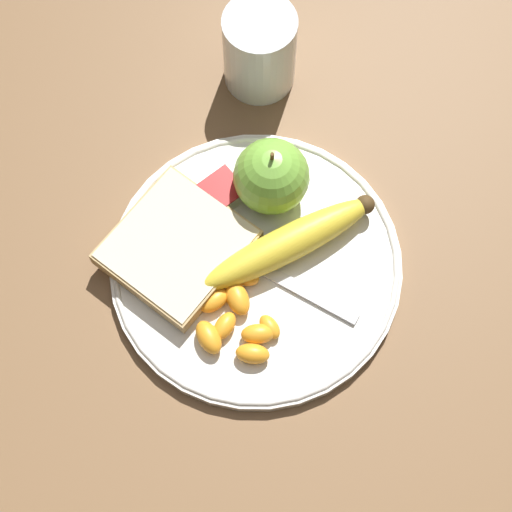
{
  "coord_description": "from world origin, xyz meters",
  "views": [
    {
      "loc": [
        -0.18,
        -0.22,
        0.77
      ],
      "look_at": [
        0.0,
        0.0,
        0.03
      ],
      "focal_mm": 60.0,
      "sensor_mm": 36.0,
      "label": 1
    }
  ],
  "objects": [
    {
      "name": "orange_segment_2",
      "position": [
        -0.05,
        -0.01,
        0.02
      ],
      "size": [
        0.03,
        0.02,
        0.02
      ],
      "color": "orange",
      "rests_on": "plate"
    },
    {
      "name": "orange_segment_4",
      "position": [
        -0.06,
        -0.07,
        0.02
      ],
      "size": [
        0.04,
        0.04,
        0.02
      ],
      "color": "orange",
      "rests_on": "plate"
    },
    {
      "name": "orange_segment_6",
      "position": [
        -0.03,
        -0.06,
        0.02
      ],
      "size": [
        0.02,
        0.03,
        0.01
      ],
      "color": "orange",
      "rests_on": "plate"
    },
    {
      "name": "bread_slice",
      "position": [
        -0.05,
        0.06,
        0.02
      ],
      "size": [
        0.14,
        0.14,
        0.02
      ],
      "color": "tan",
      "rests_on": "plate"
    },
    {
      "name": "ground_plane",
      "position": [
        0.0,
        0.0,
        0.0
      ],
      "size": [
        3.0,
        3.0,
        0.0
      ],
      "primitive_type": "plane",
      "color": "brown"
    },
    {
      "name": "juice_glass",
      "position": [
        0.14,
        0.17,
        0.04
      ],
      "size": [
        0.07,
        0.07,
        0.09
      ],
      "color": "silver",
      "rests_on": "ground_plane"
    },
    {
      "name": "banana",
      "position": [
        0.03,
        -0.01,
        0.03
      ],
      "size": [
        0.18,
        0.07,
        0.03
      ],
      "color": "yellow",
      "rests_on": "plate"
    },
    {
      "name": "plate",
      "position": [
        0.0,
        0.0,
        0.01
      ],
      "size": [
        0.28,
        0.28,
        0.01
      ],
      "color": "silver",
      "rests_on": "ground_plane"
    },
    {
      "name": "orange_segment_7",
      "position": [
        -0.02,
        -0.01,
        0.02
      ],
      "size": [
        0.03,
        0.03,
        0.02
      ],
      "color": "orange",
      "rests_on": "plate"
    },
    {
      "name": "orange_segment_5",
      "position": [
        -0.04,
        -0.06,
        0.02
      ],
      "size": [
        0.04,
        0.03,
        0.02
      ],
      "color": "orange",
      "rests_on": "plate"
    },
    {
      "name": "fork",
      "position": [
        -0.0,
        -0.01,
        0.01
      ],
      "size": [
        0.08,
        0.17,
        0.0
      ],
      "rotation": [
        0.0,
        0.0,
        14.51
      ],
      "color": "silver",
      "rests_on": "plate"
    },
    {
      "name": "orange_segment_0",
      "position": [
        -0.04,
        -0.02,
        0.02
      ],
      "size": [
        0.03,
        0.04,
        0.02
      ],
      "color": "orange",
      "rests_on": "plate"
    },
    {
      "name": "jam_packet",
      "position": [
        0.01,
        0.07,
        0.02
      ],
      "size": [
        0.04,
        0.04,
        0.02
      ],
      "color": "silver",
      "rests_on": "plate"
    },
    {
      "name": "apple",
      "position": [
        0.06,
        0.05,
        0.05
      ],
      "size": [
        0.07,
        0.07,
        0.08
      ],
      "color": "#72B23D",
      "rests_on": "plate"
    },
    {
      "name": "orange_segment_3",
      "position": [
        -0.08,
        -0.03,
        0.02
      ],
      "size": [
        0.03,
        0.04,
        0.02
      ],
      "color": "orange",
      "rests_on": "plate"
    },
    {
      "name": "orange_segment_1",
      "position": [
        -0.06,
        -0.03,
        0.02
      ],
      "size": [
        0.03,
        0.03,
        0.02
      ],
      "color": "orange",
      "rests_on": "plate"
    }
  ]
}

